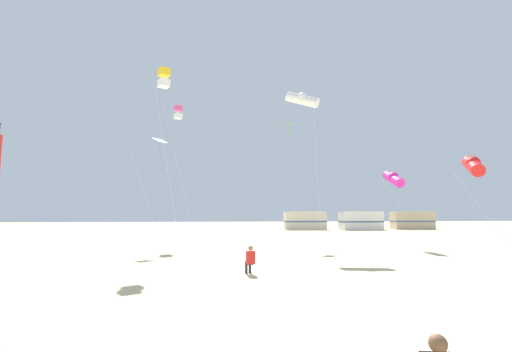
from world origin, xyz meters
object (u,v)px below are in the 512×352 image
kite_tube_magenta (393,179)px  kite_box_rainbow (178,113)px  kite_box_gold (164,78)px  rv_van_cream (305,221)px  kite_tube_white (302,99)px  kite_tube_scarlet (473,165)px  rv_van_tan (412,220)px  kite_flyer_standing (250,259)px  rv_van_white (361,221)px  kite_diamond_lime (288,127)px  kite_diamond_cyan (159,144)px

kite_tube_magenta → kite_box_rainbow: bearing=158.5°
kite_box_gold → rv_van_cream: 37.84m
kite_tube_white → kite_tube_scarlet: size_ratio=1.96×
kite_box_gold → rv_van_tan: (34.66, 31.35, -9.26)m
kite_box_gold → rv_van_tan: bearing=42.1°
kite_tube_white → kite_flyer_standing: bearing=-117.0°
rv_van_white → rv_van_tan: bearing=4.5°
rv_van_white → kite_tube_scarlet: bearing=-107.0°
kite_tube_white → rv_van_white: size_ratio=1.75×
rv_van_cream → rv_van_tan: (17.28, -0.96, 0.00)m
kite_box_gold → kite_tube_magenta: 17.64m
kite_tube_magenta → rv_van_white: (9.15, 26.72, -3.68)m
kite_box_rainbow → kite_diamond_lime: bearing=-14.0°
kite_tube_white → kite_tube_magenta: 8.99m
kite_flyer_standing → kite_tube_white: size_ratio=0.10×
kite_flyer_standing → kite_diamond_cyan: kite_diamond_cyan is taller
kite_tube_white → kite_box_rainbow: (-9.57, 6.76, 0.65)m
kite_diamond_lime → rv_van_cream: (8.06, 24.80, -8.38)m
kite_box_rainbow → rv_van_cream: (17.50, 22.45, -10.04)m
kite_tube_scarlet → kite_tube_magenta: kite_tube_scarlet is taller
kite_tube_white → rv_van_white: bearing=59.2°
rv_van_tan → kite_diamond_cyan: bearing=-140.4°
kite_diamond_lime → kite_tube_scarlet: bearing=-53.3°
kite_diamond_lime → rv_van_tan: size_ratio=1.60×
kite_tube_scarlet → kite_tube_magenta: bearing=98.7°
kite_tube_scarlet → rv_van_white: size_ratio=0.89×
kite_box_rainbow → rv_van_tan: size_ratio=1.84×
kite_diamond_lime → kite_tube_magenta: bearing=-30.3°
kite_diamond_cyan → rv_van_tan: 44.96m
kite_tube_white → rv_van_tan: kite_tube_white is taller
kite_box_rainbow → rv_van_tan: bearing=31.7°
kite_diamond_lime → kite_box_gold: size_ratio=0.93×
kite_box_rainbow → kite_box_gold: bearing=-89.3°
kite_diamond_lime → kite_box_gold: kite_box_gold is taller
kite_tube_white → kite_diamond_cyan: bearing=172.6°
kite_diamond_lime → kite_diamond_cyan: 10.87m
kite_diamond_lime → kite_box_rainbow: kite_box_rainbow is taller
kite_flyer_standing → kite_diamond_lime: size_ratio=0.11×
rv_van_cream → kite_diamond_cyan: bearing=-118.4°
kite_box_rainbow → rv_van_cream: kite_box_rainbow is taller
kite_flyer_standing → kite_tube_scarlet: size_ratio=0.20×
kite_flyer_standing → rv_van_tan: size_ratio=0.18×
kite_flyer_standing → kite_diamond_lime: bearing=-120.1°
kite_tube_white → kite_diamond_lime: 4.52m
kite_flyer_standing → kite_tube_scarlet: (12.82, 3.04, 4.55)m
kite_tube_white → kite_tube_magenta: size_ratio=1.99×
kite_box_rainbow → rv_van_white: size_ratio=1.83×
kite_box_gold → kite_tube_scarlet: bearing=-10.9°
kite_tube_white → rv_van_tan: bearing=48.2°
kite_flyer_standing → kite_tube_white: bearing=-128.4°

